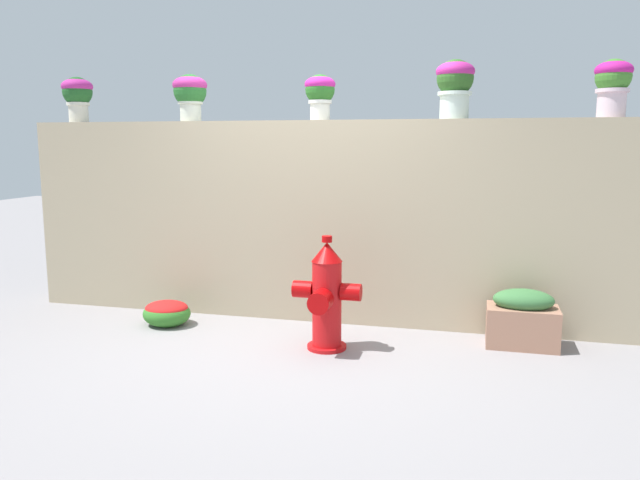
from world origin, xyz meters
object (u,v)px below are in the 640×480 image
at_px(potted_plant_3, 455,83).
at_px(planter_box, 522,319).
at_px(potted_plant_1, 190,92).
at_px(flower_bush_left, 167,312).
at_px(potted_plant_4, 613,82).
at_px(fire_hydrant, 326,297).
at_px(potted_plant_0, 77,94).
at_px(potted_plant_2, 320,92).

distance_m(potted_plant_3, planter_box, 2.06).
distance_m(potted_plant_1, flower_bush_left, 2.09).
height_order(potted_plant_3, potted_plant_4, potted_plant_3).
bearing_deg(fire_hydrant, potted_plant_0, 162.09).
relative_size(flower_bush_left, planter_box, 0.77).
xyz_separation_m(fire_hydrant, flower_bush_left, (-1.57, 0.29, -0.30)).
relative_size(potted_plant_2, planter_box, 0.73).
bearing_deg(potted_plant_1, potted_plant_3, -0.06).
bearing_deg(flower_bush_left, potted_plant_4, 9.08).
distance_m(potted_plant_1, fire_hydrant, 2.47).
relative_size(fire_hydrant, flower_bush_left, 2.11).
relative_size(potted_plant_3, fire_hydrant, 0.55).
distance_m(potted_plant_0, potted_plant_1, 1.25).
relative_size(potted_plant_0, potted_plant_1, 1.02).
relative_size(potted_plant_1, fire_hydrant, 0.48).
bearing_deg(flower_bush_left, planter_box, 3.28).
relative_size(potted_plant_1, potted_plant_2, 1.07).
xyz_separation_m(potted_plant_3, planter_box, (0.62, -0.42, -1.93)).
height_order(fire_hydrant, flower_bush_left, fire_hydrant).
relative_size(potted_plant_3, flower_bush_left, 1.15).
xyz_separation_m(potted_plant_2, potted_plant_3, (1.21, -0.06, 0.05)).
xyz_separation_m(potted_plant_1, planter_box, (3.09, -0.42, -1.90)).
bearing_deg(fire_hydrant, potted_plant_4, 22.20).
height_order(flower_bush_left, planter_box, planter_box).
bearing_deg(potted_plant_4, potted_plant_3, -179.96).
xyz_separation_m(potted_plant_1, flower_bush_left, (-0.01, -0.60, -2.00)).
distance_m(potted_plant_0, flower_bush_left, 2.44).
xyz_separation_m(potted_plant_3, fire_hydrant, (-0.91, -0.88, -1.73)).
bearing_deg(potted_plant_0, planter_box, -5.83).
bearing_deg(potted_plant_1, planter_box, -7.75).
relative_size(potted_plant_0, potted_plant_2, 1.09).
height_order(potted_plant_0, potted_plant_2, potted_plant_0).
bearing_deg(fire_hydrant, planter_box, 16.84).
bearing_deg(potted_plant_2, potted_plant_0, -179.25).
bearing_deg(planter_box, potted_plant_2, 165.38).
bearing_deg(potted_plant_3, planter_box, -34.10).
relative_size(potted_plant_2, flower_bush_left, 0.95).
bearing_deg(flower_bush_left, potted_plant_3, 13.49).
height_order(potted_plant_2, planter_box, potted_plant_2).
bearing_deg(potted_plant_3, fire_hydrant, -136.04).
distance_m(flower_bush_left, planter_box, 3.10).
bearing_deg(potted_plant_4, planter_box, -146.41).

